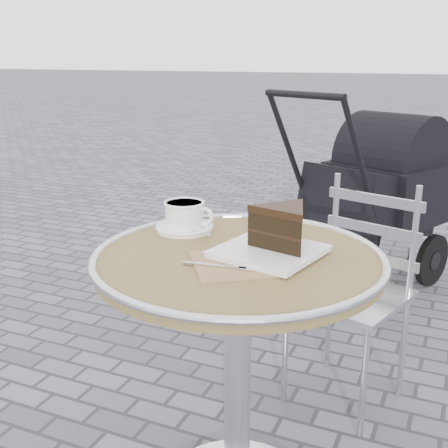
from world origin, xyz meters
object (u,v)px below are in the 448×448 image
at_px(cappuccino_set, 185,218).
at_px(cafe_table, 238,317).
at_px(cake_plate_set, 279,232).
at_px(bistro_chair, 361,267).
at_px(baby_stroller, 377,200).

bearing_deg(cappuccino_set, cafe_table, -38.50).
bearing_deg(cafe_table, cake_plate_set, 28.62).
height_order(cake_plate_set, bistro_chair, cake_plate_set).
relative_size(cafe_table, bistro_chair, 0.94).
xyz_separation_m(cappuccino_set, cake_plate_set, (0.30, -0.09, 0.02)).
relative_size(cafe_table, cappuccino_set, 4.19).
height_order(cappuccino_set, cake_plate_set, cake_plate_set).
bearing_deg(bistro_chair, cake_plate_set, -82.28).
xyz_separation_m(cafe_table, bistro_chair, (0.19, 0.68, -0.08)).
bearing_deg(bistro_chair, cappuccino_set, -109.46).
xyz_separation_m(cappuccino_set, baby_stroller, (0.29, 1.59, -0.29)).
bearing_deg(cake_plate_set, cappuccino_set, 176.56).
relative_size(cappuccino_set, baby_stroller, 0.16).
distance_m(cappuccino_set, baby_stroller, 1.64).
height_order(cafe_table, cappuccino_set, cappuccino_set).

